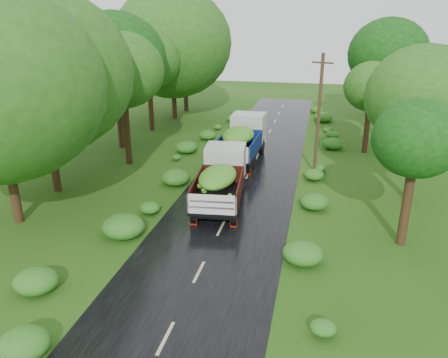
% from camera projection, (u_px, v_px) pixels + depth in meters
% --- Properties ---
extents(ground, '(120.00, 120.00, 0.00)m').
position_uv_depth(ground, '(166.00, 338.00, 14.10)').
color(ground, '#17490F').
rests_on(ground, ground).
extents(road, '(6.50, 80.00, 0.02)m').
position_uv_depth(road, '(205.00, 260.00, 18.67)').
color(road, black).
rests_on(road, ground).
extents(road_lines, '(0.12, 69.60, 0.00)m').
position_uv_depth(road_lines, '(211.00, 248.00, 19.58)').
color(road_lines, '#BFB78C').
rests_on(road_lines, road).
extents(truck_near, '(2.95, 6.78, 2.77)m').
position_uv_depth(truck_near, '(221.00, 177.00, 23.82)').
color(truck_near, black).
rests_on(truck_near, ground).
extents(truck_far, '(2.69, 7.10, 2.95)m').
position_uv_depth(truck_far, '(243.00, 138.00, 31.18)').
color(truck_far, black).
rests_on(truck_far, ground).
extents(utility_pole, '(1.29, 0.59, 7.73)m').
position_uv_depth(utility_pole, '(319.00, 114.00, 27.56)').
color(utility_pole, '#382616').
rests_on(utility_pole, ground).
extents(trees_left, '(5.96, 33.04, 9.56)m').
position_uv_depth(trees_left, '(128.00, 57.00, 33.12)').
color(trees_left, black).
rests_on(trees_left, ground).
extents(trees_right, '(4.84, 31.68, 8.52)m').
position_uv_depth(trees_right, '(390.00, 76.00, 31.29)').
color(trees_right, black).
rests_on(trees_right, ground).
extents(shrubs, '(11.90, 44.00, 0.70)m').
position_uv_depth(shrubs, '(243.00, 180.00, 26.78)').
color(shrubs, '#196C1E').
rests_on(shrubs, ground).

